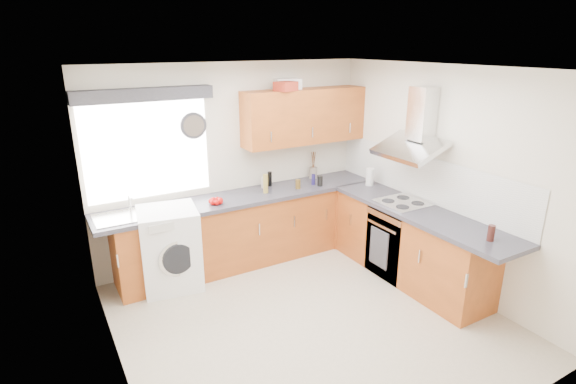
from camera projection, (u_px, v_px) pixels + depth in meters
ground_plane at (308, 319)px, 4.63m from camera, size 3.60×3.60×0.00m
ceiling at (313, 69)px, 3.83m from camera, size 3.60×3.60×0.02m
wall_back at (234, 163)px, 5.71m from camera, size 3.60×0.02×2.50m
wall_front at (469, 294)px, 2.75m from camera, size 3.60×0.02×2.50m
wall_left at (109, 247)px, 3.37m from camera, size 0.02×3.60×2.50m
wall_right at (444, 178)px, 5.09m from camera, size 0.02×3.60×2.50m
window at (148, 150)px, 5.10m from camera, size 1.40×0.02×1.10m
window_blind at (144, 95)px, 4.83m from camera, size 1.50×0.18×0.14m
splashback at (423, 178)px, 5.35m from camera, size 0.01×3.00×0.54m
base_cab_back at (238, 232)px, 5.68m from camera, size 3.00×0.58×0.86m
base_cab_corner at (341, 210)px, 6.44m from camera, size 0.60×0.60×0.86m
base_cab_right at (409, 245)px, 5.33m from camera, size 0.58×2.10×0.86m
worktop_back at (244, 197)px, 5.58m from camera, size 3.60×0.62×0.05m
worktop_right at (421, 213)px, 5.06m from camera, size 0.62×2.42×0.05m
sink at (134, 212)px, 4.92m from camera, size 0.84×0.46×0.10m
oven at (400, 241)px, 5.45m from camera, size 0.56×0.58×0.85m
hob_plate at (403, 203)px, 5.30m from camera, size 0.52×0.52×0.01m
extractor_hood at (415, 130)px, 5.07m from camera, size 0.52×0.78×0.66m
upper_cabinets at (305, 116)px, 5.84m from camera, size 1.70×0.35×0.70m
washing_machine at (170, 248)px, 5.15m from camera, size 0.73×0.71×0.94m
wall_clock at (194, 126)px, 5.27m from camera, size 0.31×0.04×0.31m
casserole at (287, 84)px, 5.69m from camera, size 0.37×0.30×0.13m
storage_box at (286, 86)px, 5.46m from camera, size 0.30×0.27×0.11m
utensil_pot at (313, 173)px, 6.26m from camera, size 0.13×0.13×0.15m
kitchen_roll at (370, 177)px, 5.94m from camera, size 0.12×0.12×0.23m
tomato_cluster at (216, 201)px, 5.27m from camera, size 0.17×0.17×0.07m
jar_0 at (313, 180)px, 5.96m from camera, size 0.05×0.05×0.14m
jar_1 at (263, 182)px, 5.84m from camera, size 0.05×0.05×0.15m
jar_2 at (298, 184)px, 5.81m from camera, size 0.06×0.06×0.12m
jar_3 at (266, 184)px, 5.63m from camera, size 0.06×0.06×0.24m
jar_4 at (320, 181)px, 5.92m from camera, size 0.07×0.07×0.14m
jar_5 at (270, 179)px, 5.90m from camera, size 0.06×0.06×0.19m
bottle_0 at (491, 233)px, 4.28m from camera, size 0.07×0.07×0.16m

